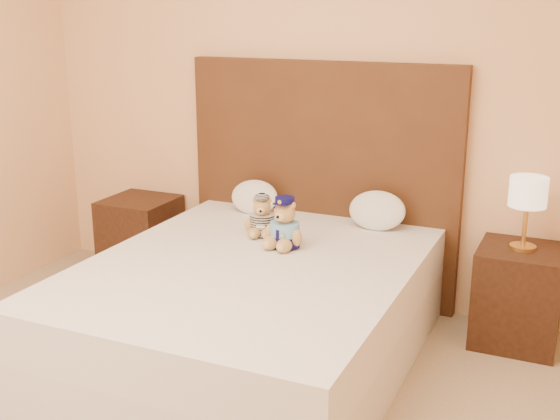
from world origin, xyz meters
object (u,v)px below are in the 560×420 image
object	(u,v)px
nightstand_right	(518,296)
pillow_right	(377,209)
lamp	(528,196)
teddy_police	(285,223)
teddy_prisoner	(262,216)
pillow_left	(254,196)
bed	(251,312)
nightstand_left	(141,237)

from	to	relation	value
nightstand_right	pillow_right	distance (m)	0.92
nightstand_right	pillow_right	size ratio (longest dim) A/B	1.61
lamp	teddy_police	bearing A→B (deg)	-157.14
pillow_right	teddy_prisoner	bearing A→B (deg)	-144.52
lamp	pillow_left	bearing A→B (deg)	178.95
lamp	teddy_prisoner	size ratio (longest dim) A/B	1.73
bed	teddy_prisoner	bearing A→B (deg)	107.85
bed	nightstand_left	distance (m)	1.48
lamp	teddy_prisoner	world-z (taller)	lamp
teddy_prisoner	pillow_right	size ratio (longest dim) A/B	0.68
bed	pillow_right	xyz separation A→B (m)	(0.42, 0.83, 0.40)
bed	nightstand_right	bearing A→B (deg)	32.62
teddy_prisoner	pillow_right	xyz separation A→B (m)	(0.56, 0.40, 0.00)
nightstand_left	teddy_police	size ratio (longest dim) A/B	1.98
pillow_left	pillow_right	xyz separation A→B (m)	(0.80, 0.00, 0.01)
teddy_prisoner	nightstand_left	bearing A→B (deg)	143.84
lamp	teddy_prisoner	xyz separation A→B (m)	(-1.39, -0.37, -0.18)
nightstand_left	teddy_prisoner	world-z (taller)	teddy_prisoner
nightstand_left	pillow_left	xyz separation A→B (m)	(0.87, 0.03, 0.39)
teddy_prisoner	pillow_right	world-z (taller)	pillow_right
nightstand_right	teddy_prisoner	xyz separation A→B (m)	(-1.39, -0.37, 0.39)
teddy_police	nightstand_right	bearing A→B (deg)	30.63
teddy_police	teddy_prisoner	distance (m)	0.24
teddy_police	pillow_right	world-z (taller)	teddy_police
lamp	pillow_right	bearing A→B (deg)	177.93
nightstand_right	pillow_left	bearing A→B (deg)	178.95
nightstand_left	bed	bearing A→B (deg)	-32.62
bed	teddy_prisoner	size ratio (longest dim) A/B	8.67
pillow_left	pillow_right	size ratio (longest dim) A/B	0.93
bed	lamp	size ratio (longest dim) A/B	5.00
lamp	teddy_prisoner	bearing A→B (deg)	-165.14
nightstand_right	nightstand_left	bearing A→B (deg)	180.00
bed	teddy_prisoner	distance (m)	0.60
bed	pillow_right	distance (m)	1.01
teddy_police	pillow_left	size ratio (longest dim) A/B	0.87
nightstand_right	lamp	xyz separation A→B (m)	(-0.00, 0.00, 0.57)
teddy_police	nightstand_left	bearing A→B (deg)	166.85
nightstand_left	teddy_police	world-z (taller)	teddy_police
teddy_prisoner	pillow_left	bearing A→B (deg)	103.75
lamp	pillow_right	size ratio (longest dim) A/B	1.17
teddy_police	teddy_prisoner	bearing A→B (deg)	154.23
teddy_prisoner	teddy_police	bearing A→B (deg)	-51.35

